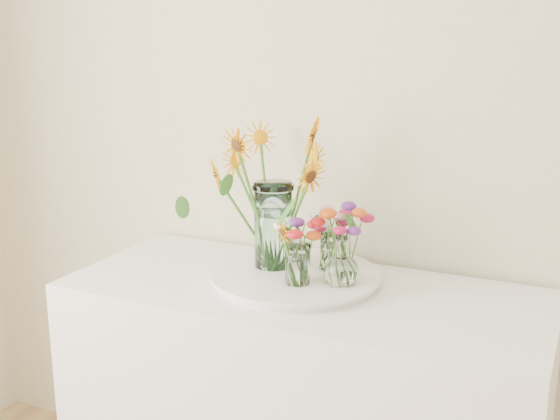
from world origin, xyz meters
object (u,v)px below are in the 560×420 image
at_px(small_vase_c, 332,251).
at_px(small_vase_b, 341,261).
at_px(small_vase_a, 297,264).
at_px(tray, 295,278).
at_px(mason_jar, 273,225).

bearing_deg(small_vase_c, small_vase_b, -57.10).
bearing_deg(small_vase_b, small_vase_a, -155.75).
bearing_deg(tray, mason_jar, 161.68).
xyz_separation_m(small_vase_a, small_vase_c, (0.04, 0.16, -0.00)).
distance_m(tray, mason_jar, 0.17).
bearing_deg(small_vase_b, tray, 168.66).
relative_size(tray, mason_jar, 1.82).
bearing_deg(mason_jar, small_vase_a, -40.54).
bearing_deg(small_vase_a, tray, 117.27).
distance_m(mason_jar, small_vase_a, 0.18).
height_order(tray, small_vase_a, small_vase_a).
bearing_deg(mason_jar, small_vase_b, -13.91).
bearing_deg(small_vase_c, tray, -136.55).
height_order(mason_jar, small_vase_b, mason_jar).
bearing_deg(small_vase_a, small_vase_c, 75.59).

